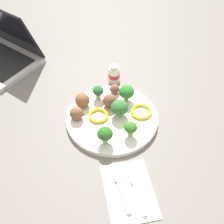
{
  "coord_description": "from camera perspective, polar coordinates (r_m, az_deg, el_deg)",
  "views": [
    {
      "loc": [
        -0.56,
        0.17,
        0.67
      ],
      "look_at": [
        0.0,
        0.0,
        0.04
      ],
      "focal_mm": 46.1,
      "sensor_mm": 36.0,
      "label": 1
    }
  ],
  "objects": [
    {
      "name": "meatball_back_right",
      "position": [
        0.94,
        0.53,
        4.57
      ],
      "size": [
        0.03,
        0.03,
        0.03
      ],
      "primitive_type": "sphere",
      "color": "brown",
      "rests_on": "plate"
    },
    {
      "name": "broccoli_floret_back_left",
      "position": [
        0.81,
        3.7,
        -3.17
      ],
      "size": [
        0.04,
        0.04,
        0.05
      ],
      "color": "#A6CC6C",
      "rests_on": "plate"
    },
    {
      "name": "pepper_ring_front_left",
      "position": [
        0.87,
        -2.73,
        -0.71
      ],
      "size": [
        0.09,
        0.09,
        0.01
      ],
      "primitive_type": "torus",
      "rotation": [
        0.0,
        0.0,
        5.57
      ],
      "color": "yellow",
      "rests_on": "plate"
    },
    {
      "name": "meatball_front_right",
      "position": [
        0.86,
        -7.08,
        -0.26
      ],
      "size": [
        0.04,
        0.04,
        0.04
      ],
      "primitive_type": "sphere",
      "color": "brown",
      "rests_on": "plate"
    },
    {
      "name": "fork",
      "position": [
        0.75,
        1.88,
        -14.93
      ],
      "size": [
        0.12,
        0.02,
        0.01
      ],
      "color": "silver",
      "rests_on": "napkin"
    },
    {
      "name": "broccoli_floret_front_left",
      "position": [
        0.9,
        2.9,
        3.97
      ],
      "size": [
        0.05,
        0.05,
        0.06
      ],
      "color": "#A3BC6A",
      "rests_on": "plate"
    },
    {
      "name": "broccoli_floret_mid_right",
      "position": [
        0.79,
        -1.39,
        -4.38
      ],
      "size": [
        0.04,
        0.04,
        0.05
      ],
      "color": "#92CC6D",
      "rests_on": "plate"
    },
    {
      "name": "broccoli_floret_center",
      "position": [
        0.85,
        1.59,
        0.69
      ],
      "size": [
        0.05,
        0.05,
        0.05
      ],
      "color": "#8FC384",
      "rests_on": "plate"
    },
    {
      "name": "broccoli_floret_near_rim",
      "position": [
        0.91,
        -2.77,
        4.13
      ],
      "size": [
        0.04,
        0.04,
        0.05
      ],
      "color": "#9ABB75",
      "rests_on": "plate"
    },
    {
      "name": "yogurt_bottle",
      "position": [
        1.0,
        0.42,
        7.53
      ],
      "size": [
        0.04,
        0.04,
        0.07
      ],
      "color": "white",
      "rests_on": "ground_plane"
    },
    {
      "name": "meatball_back_left",
      "position": [
        0.89,
        -0.48,
        2.26
      ],
      "size": [
        0.04,
        0.04,
        0.04
      ],
      "primitive_type": "sphere",
      "color": "brown",
      "rests_on": "plate"
    },
    {
      "name": "napkin",
      "position": [
        0.75,
        3.44,
        -15.36
      ],
      "size": [
        0.18,
        0.14,
        0.01
      ],
      "primitive_type": "cube",
      "rotation": [
        0.0,
        0.0,
        -0.09
      ],
      "color": "white",
      "rests_on": "ground_plane"
    },
    {
      "name": "pepper_ring_far_rim",
      "position": [
        0.89,
        5.84,
        0.09
      ],
      "size": [
        0.09,
        0.09,
        0.01
      ],
      "primitive_type": "torus",
      "rotation": [
        0.0,
        0.0,
        2.37
      ],
      "color": "yellow",
      "rests_on": "plate"
    },
    {
      "name": "knife",
      "position": [
        0.75,
        4.67,
        -14.45
      ],
      "size": [
        0.15,
        0.02,
        0.01
      ],
      "color": "white",
      "rests_on": "napkin"
    },
    {
      "name": "ground_plane",
      "position": [
        0.89,
        0.0,
        -1.58
      ],
      "size": [
        4.0,
        4.0,
        0.0
      ],
      "primitive_type": "plane",
      "color": "slate"
    },
    {
      "name": "plate",
      "position": [
        0.88,
        0.0,
        -1.24
      ],
      "size": [
        0.28,
        0.28,
        0.02
      ],
      "primitive_type": "cylinder",
      "color": "white",
      "rests_on": "ground_plane"
    },
    {
      "name": "meatball_mid_left",
      "position": [
        0.9,
        -5.89,
        2.33
      ],
      "size": [
        0.05,
        0.05,
        0.05
      ],
      "primitive_type": "sphere",
      "color": "brown",
      "rests_on": "plate"
    }
  ]
}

